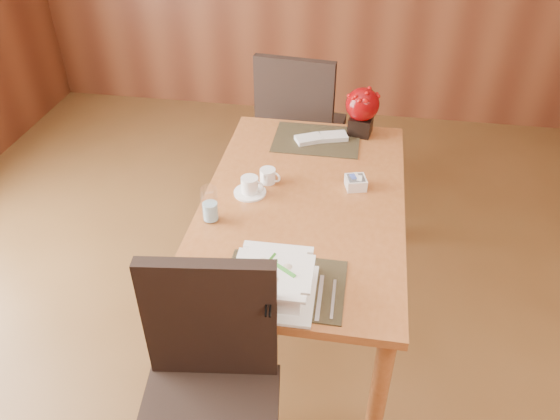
% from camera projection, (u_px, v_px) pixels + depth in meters
% --- Properties ---
extents(ground, '(6.00, 6.00, 0.00)m').
position_uv_depth(ground, '(281.00, 414.00, 2.43)').
color(ground, brown).
rests_on(ground, ground).
extents(dining_table, '(0.90, 1.50, 0.75)m').
position_uv_depth(dining_table, '(303.00, 217.00, 2.51)').
color(dining_table, '#A55E2D').
rests_on(dining_table, ground).
extents(placemat_near, '(0.45, 0.33, 0.01)m').
position_uv_depth(placemat_near, '(284.00, 285.00, 2.01)').
color(placemat_near, black).
rests_on(placemat_near, dining_table).
extents(placemat_far, '(0.45, 0.33, 0.01)m').
position_uv_depth(placemat_far, '(317.00, 140.00, 2.88)').
color(placemat_far, black).
rests_on(placemat_far, dining_table).
extents(soup_setting, '(0.31, 0.31, 0.12)m').
position_uv_depth(soup_setting, '(273.00, 282.00, 1.94)').
color(soup_setting, white).
rests_on(soup_setting, dining_table).
extents(coffee_cup, '(0.15, 0.15, 0.08)m').
position_uv_depth(coffee_cup, '(250.00, 187.00, 2.47)').
color(coffee_cup, white).
rests_on(coffee_cup, dining_table).
extents(water_glass, '(0.07, 0.07, 0.16)m').
position_uv_depth(water_glass, '(210.00, 205.00, 2.29)').
color(water_glass, white).
rests_on(water_glass, dining_table).
extents(creamer_jug, '(0.12, 0.12, 0.07)m').
position_uv_depth(creamer_jug, '(268.00, 176.00, 2.55)').
color(creamer_jug, white).
rests_on(creamer_jug, dining_table).
extents(sugar_caddy, '(0.11, 0.11, 0.05)m').
position_uv_depth(sugar_caddy, '(356.00, 183.00, 2.51)').
color(sugar_caddy, white).
rests_on(sugar_caddy, dining_table).
extents(berry_decor, '(0.18, 0.18, 0.26)m').
position_uv_depth(berry_decor, '(362.00, 109.00, 2.85)').
color(berry_decor, black).
rests_on(berry_decor, dining_table).
extents(napkins_far, '(0.29, 0.19, 0.02)m').
position_uv_depth(napkins_far, '(323.00, 138.00, 2.87)').
color(napkins_far, silver).
rests_on(napkins_far, dining_table).
extents(bread_plate, '(0.21, 0.21, 0.01)m').
position_uv_depth(bread_plate, '(191.00, 282.00, 2.03)').
color(bread_plate, white).
rests_on(bread_plate, dining_table).
extents(near_chair, '(0.54, 0.54, 1.03)m').
position_uv_depth(near_chair, '(209.00, 385.00, 1.87)').
color(near_chair, black).
rests_on(near_chair, ground).
extents(far_chair, '(0.54, 0.54, 1.05)m').
position_uv_depth(far_chair, '(299.00, 123.00, 3.37)').
color(far_chair, black).
rests_on(far_chair, ground).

